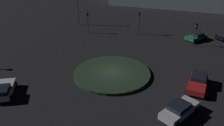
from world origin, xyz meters
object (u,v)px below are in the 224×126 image
Objects in this scene: car_green at (196,36)px; traffic_light_east at (196,30)px; traffic_light_north at (88,19)px; car_white at (4,90)px; streetlamp_north at (77,1)px; car_silver at (179,110)px; traffic_light_northeast at (139,19)px; car_red at (198,82)px.

traffic_light_east reaches higher than car_green.
traffic_light_east reaches higher than traffic_light_north.
car_white is 31.64m from car_green.
streetlamp_north is (-11.77, 20.51, 4.30)m from car_green.
car_silver is 1.16× the size of traffic_light_east.
streetlamp_north is at bearing -170.69° from traffic_light_north.
traffic_light_northeast reaches higher than car_silver.
car_white is 0.93× the size of car_silver.
car_red is 1.16× the size of traffic_light_northeast.
traffic_light_north is at bearing -117.76° from car_red.
traffic_light_east is (16.40, 9.71, 2.01)m from car_silver.
traffic_light_northeast is 0.56× the size of streetlamp_north.
traffic_light_north is 19.13m from traffic_light_east.
traffic_light_north is (-13.05, 14.78, 2.08)m from car_green.
car_red is 1.25× the size of traffic_light_north.
car_red is 30.06m from streetlamp_north.
traffic_light_east is (10.26, -16.15, 0.00)m from traffic_light_north.
traffic_light_northeast is 13.62m from streetlamp_north.
streetlamp_north is (-8.98, 21.87, 2.22)m from traffic_light_east.
car_silver is at bearing 21.69° from traffic_light_northeast.
traffic_light_east is at bearing 74.28° from traffic_light_northeast.
streetlamp_north reaches higher than car_silver.
car_green is 1.04× the size of traffic_light_east.
traffic_light_east is at bearing -170.46° from car_red.
traffic_light_northeast is at bearing -139.75° from car_red.
car_white is 1.00× the size of traffic_light_northeast.
car_green is (13.37, 9.21, -0.04)m from car_red.
car_green is 1.04× the size of traffic_light_north.
traffic_light_north reaches higher than car_red.
car_silver is 32.72m from streetlamp_north.
car_red is 13.32m from traffic_light_east.
traffic_light_northeast is (7.03, -6.46, 0.21)m from traffic_light_north.
car_green is at bearing 63.31° from traffic_light_north.
traffic_light_north reaches higher than car_green.
traffic_light_north is at bearing 134.11° from car_green.
traffic_light_northeast is at bearing 128.51° from car_green.
car_silver is at bearing 33.16° from traffic_light_east.
traffic_light_northeast is at bearing -128.14° from car_silver.
streetlamp_north is at bearing -65.14° from traffic_light_east.
traffic_light_northeast is (13.18, 19.40, 2.22)m from car_silver.
traffic_light_northeast is at bearing -64.70° from streetlamp_north.
car_green is at bearing -67.26° from car_white.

